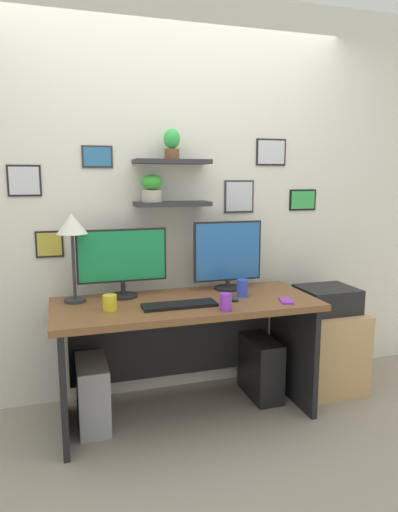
% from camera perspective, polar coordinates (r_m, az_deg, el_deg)
% --- Properties ---
extents(ground_plane, '(8.00, 8.00, 0.00)m').
position_cam_1_polar(ground_plane, '(3.13, -1.56, -18.98)').
color(ground_plane, gray).
extents(back_wall_assembly, '(4.40, 0.24, 2.70)m').
position_cam_1_polar(back_wall_assembly, '(3.17, -3.84, 7.05)').
color(back_wall_assembly, silver).
rests_on(back_wall_assembly, ground).
extents(desk, '(1.62, 0.68, 0.75)m').
position_cam_1_polar(desk, '(2.96, -1.90, -9.26)').
color(desk, brown).
rests_on(desk, ground).
extents(monitor_left, '(0.56, 0.18, 0.43)m').
position_cam_1_polar(monitor_left, '(2.93, -9.51, -0.45)').
color(monitor_left, black).
rests_on(monitor_left, desk).
extents(monitor_right, '(0.47, 0.18, 0.46)m').
position_cam_1_polar(monitor_right, '(3.10, 3.57, 0.17)').
color(monitor_right, black).
rests_on(monitor_right, desk).
extents(keyboard, '(0.44, 0.14, 0.02)m').
position_cam_1_polar(keyboard, '(2.72, -2.42, -6.09)').
color(keyboard, black).
rests_on(keyboard, desk).
extents(computer_mouse, '(0.06, 0.09, 0.03)m').
position_cam_1_polar(computer_mouse, '(2.85, 4.32, -5.25)').
color(computer_mouse, '#2D2D33').
rests_on(computer_mouse, desk).
extents(desk_lamp, '(0.18, 0.18, 0.54)m').
position_cam_1_polar(desk_lamp, '(2.84, -15.48, 3.01)').
color(desk_lamp, '#2D2D33').
rests_on(desk_lamp, desk).
extents(cell_phone, '(0.11, 0.15, 0.01)m').
position_cam_1_polar(cell_phone, '(2.88, 10.74, -5.46)').
color(cell_phone, purple).
rests_on(cell_phone, desk).
extents(coffee_mug, '(0.08, 0.08, 0.09)m').
position_cam_1_polar(coffee_mug, '(2.69, -11.00, -5.70)').
color(coffee_mug, yellow).
rests_on(coffee_mug, desk).
extents(pen_cup, '(0.07, 0.07, 0.10)m').
position_cam_1_polar(pen_cup, '(2.64, 3.35, -5.72)').
color(pen_cup, purple).
rests_on(pen_cup, desk).
extents(water_cup, '(0.07, 0.07, 0.11)m').
position_cam_1_polar(water_cup, '(2.95, 5.41, -3.97)').
color(water_cup, blue).
rests_on(water_cup, desk).
extents(drawer_cabinet, '(0.44, 0.50, 0.57)m').
position_cam_1_polar(drawer_cabinet, '(3.49, 15.31, -11.05)').
color(drawer_cabinet, tan).
rests_on(drawer_cabinet, ground).
extents(printer, '(0.38, 0.34, 0.17)m').
position_cam_1_polar(printer, '(3.38, 15.59, -5.18)').
color(printer, black).
rests_on(printer, drawer_cabinet).
extents(computer_tower_left, '(0.18, 0.40, 0.41)m').
position_cam_1_polar(computer_tower_left, '(2.99, -13.07, -16.25)').
color(computer_tower_left, '#99999E').
rests_on(computer_tower_left, ground).
extents(computer_tower_right, '(0.18, 0.40, 0.41)m').
position_cam_1_polar(computer_tower_right, '(3.30, 7.60, -13.49)').
color(computer_tower_right, black).
rests_on(computer_tower_right, ground).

